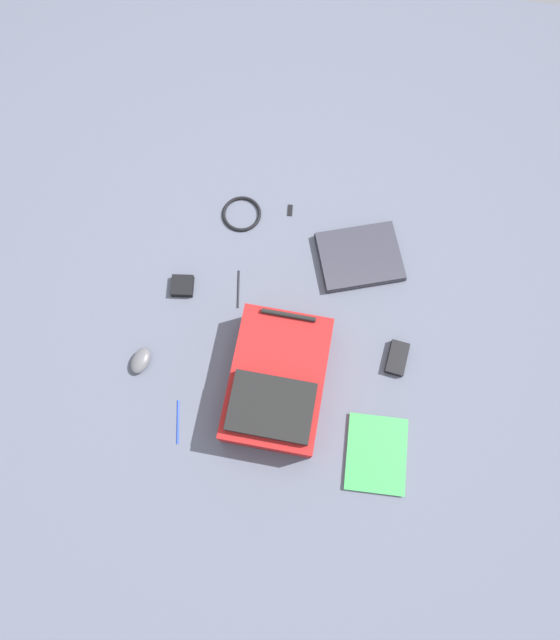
% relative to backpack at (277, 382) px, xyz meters
% --- Properties ---
extents(ground_plane, '(3.32, 3.32, 0.00)m').
position_rel_backpack_xyz_m(ground_plane, '(-0.05, 0.23, -0.08)').
color(ground_plane, '#4C5160').
extents(backpack, '(0.32, 0.47, 0.17)m').
position_rel_backpack_xyz_m(backpack, '(0.00, 0.00, 0.00)').
color(backpack, maroon).
rests_on(backpack, ground_plane).
extents(laptop, '(0.36, 0.32, 0.03)m').
position_rel_backpack_xyz_m(laptop, '(0.23, 0.53, -0.06)').
color(laptop, '#24242C').
rests_on(laptop, ground_plane).
extents(book_manual, '(0.21, 0.26, 0.01)m').
position_rel_backpack_xyz_m(book_manual, '(0.37, -0.17, -0.07)').
color(book_manual, silver).
rests_on(book_manual, ground_plane).
extents(computer_mouse, '(0.08, 0.11, 0.04)m').
position_rel_backpack_xyz_m(computer_mouse, '(-0.49, 0.01, -0.06)').
color(computer_mouse, '#4C4C51').
rests_on(computer_mouse, ground_plane).
extents(cable_coil, '(0.15, 0.15, 0.01)m').
position_rel_backpack_xyz_m(cable_coil, '(-0.24, 0.64, -0.07)').
color(cable_coil, black).
rests_on(cable_coil, ground_plane).
extents(power_brick, '(0.08, 0.13, 0.03)m').
position_rel_backpack_xyz_m(power_brick, '(0.40, 0.16, -0.06)').
color(power_brick, black).
rests_on(power_brick, ground_plane).
extents(pen_black, '(0.04, 0.15, 0.01)m').
position_rel_backpack_xyz_m(pen_black, '(-0.32, -0.18, -0.07)').
color(pen_black, '#1933B2').
rests_on(pen_black, ground_plane).
extents(pen_blue, '(0.03, 0.15, 0.01)m').
position_rel_backpack_xyz_m(pen_blue, '(-0.20, 0.34, -0.07)').
color(pen_blue, black).
rests_on(pen_blue, ground_plane).
extents(earbud_pouch, '(0.09, 0.09, 0.03)m').
position_rel_backpack_xyz_m(earbud_pouch, '(-0.40, 0.31, -0.06)').
color(earbud_pouch, black).
rests_on(earbud_pouch, ground_plane).
extents(usb_stick, '(0.02, 0.05, 0.01)m').
position_rel_backpack_xyz_m(usb_stick, '(-0.06, 0.69, -0.07)').
color(usb_stick, black).
rests_on(usb_stick, ground_plane).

